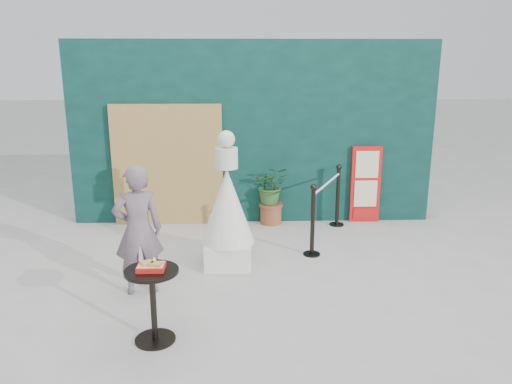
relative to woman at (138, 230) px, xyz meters
The scene contains 10 objects.
ground 1.63m from the woman, 15.07° to the right, with size 60.00×60.00×0.00m, color #ADAAA5.
back_wall 3.19m from the woman, 63.40° to the left, with size 6.00×0.30×3.00m, color #092B26.
bamboo_fence 2.58m from the woman, 90.22° to the left, with size 1.80×0.08×2.00m, color tan.
woman is the anchor object (origin of this frame).
menu_board 4.18m from the woman, 38.10° to the left, with size 0.50×0.07×1.30m.
statue 1.28m from the woman, 37.57° to the left, with size 0.71×0.71×1.82m.
cafe_table 1.17m from the woman, 72.76° to the right, with size 0.52×0.52×0.75m.
food_basket 1.13m from the woman, 72.62° to the right, with size 0.26×0.19×0.11m.
planter 3.05m from the woman, 56.15° to the left, with size 0.58×0.51×0.99m.
stanchion_barrier 3.05m from the woman, 35.02° to the left, with size 0.84×1.54×1.03m.
Camera 1 is at (-0.19, -5.12, 2.68)m, focal length 35.00 mm.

